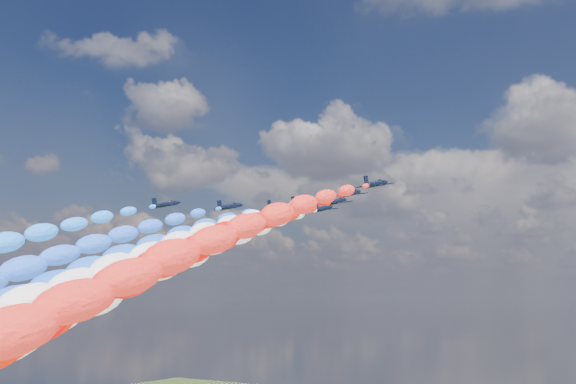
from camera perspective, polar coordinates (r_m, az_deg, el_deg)
The scene contains 15 objects.
jet_0 at distance 179.73m, azimuth -10.11°, elevation -1.03°, with size 8.18×10.96×2.42m, color black, non-canonical shape.
jet_1 at distance 181.59m, azimuth -4.85°, elevation -1.21°, with size 8.18×10.96×2.42m, color black, non-canonical shape.
trail_1 at distance 140.26m, azimuth -19.69°, elevation -6.31°, with size 7.07×111.75×43.15m, color blue, non-canonical shape.
jet_2 at distance 180.74m, azimuth -0.91°, elevation -1.21°, with size 8.18×10.96×2.42m, color black, non-canonical shape.
trail_2 at distance 136.38m, azimuth -14.75°, elevation -6.47°, with size 7.07×111.75×43.15m, color blue, non-canonical shape.
jet_3 at distance 174.34m, azimuth 1.05°, elevation -0.93°, with size 8.18×10.96×2.42m, color black, non-canonical shape.
trail_3 at distance 128.65m, azimuth -12.85°, elevation -6.42°, with size 7.07×111.75×43.15m, color white, non-canonical shape.
jet_4 at distance 184.70m, azimuth 2.98°, elevation -1.36°, with size 8.18×10.96×2.42m, color black, non-canonical shape.
trail_4 at distance 137.48m, azimuth -9.28°, elevation -6.66°, with size 7.07×111.75×43.15m, color white, non-canonical shape.
jet_5 at distance 171.77m, azimuth 4.07°, elevation -0.79°, with size 8.18×10.96×2.42m, color black, non-canonical shape.
trail_5 at distance 124.01m, azimuth -9.07°, elevation -6.45°, with size 7.07×111.75×43.15m, color red, non-canonical shape.
jet_6 at distance 158.70m, azimuth 5.22°, elevation -0.10°, with size 8.18×10.96×2.42m, color black, non-canonical shape.
trail_6 at distance 110.39m, azimuth -9.01°, elevation -6.16°, with size 7.07×111.75×43.15m, color #EC0808, non-canonical shape.
jet_7 at distance 146.48m, azimuth 7.26°, elevation 0.66°, with size 8.18×10.96×2.42m, color black, non-canonical shape.
trail_7 at distance 97.05m, azimuth -7.80°, elevation -5.84°, with size 7.07×111.75×43.15m, color red, non-canonical shape.
Camera 1 is at (92.95, -134.95, 78.84)m, focal length 42.96 mm.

